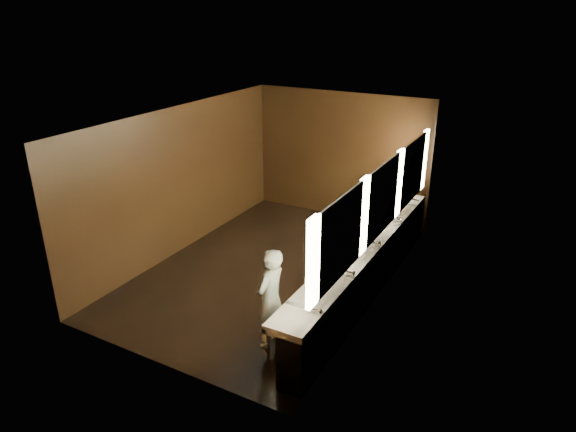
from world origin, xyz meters
name	(u,v)px	position (x,y,z in m)	size (l,w,h in m)	color
floor	(272,270)	(0.00, 0.00, 0.00)	(6.00, 6.00, 0.00)	black
ceiling	(270,117)	(0.00, 0.00, 2.80)	(4.00, 6.00, 0.02)	#2D2D2B
wall_back	(340,156)	(0.00, 3.00, 1.40)	(4.00, 0.02, 2.80)	black
wall_front	(150,272)	(0.00, -3.00, 1.40)	(4.00, 0.02, 2.80)	black
wall_left	(180,180)	(-2.00, 0.00, 1.40)	(0.02, 6.00, 2.80)	black
wall_right	(382,220)	(2.00, 0.00, 1.40)	(0.02, 6.00, 2.80)	black
sink_counter	(366,268)	(1.79, 0.00, 0.50)	(0.55, 5.40, 1.01)	black
mirror_band	(383,199)	(1.98, 0.00, 1.75)	(0.06, 5.03, 1.15)	#FBEFC0
person	(271,299)	(1.10, -1.90, 0.75)	(0.54, 0.36, 1.49)	#84B4C5
trash_bin	(348,281)	(1.58, -0.21, 0.31)	(0.40, 0.40, 0.62)	black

